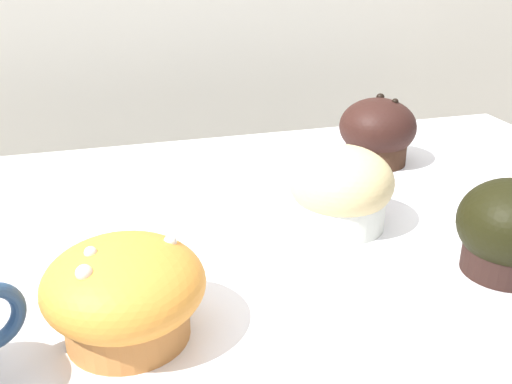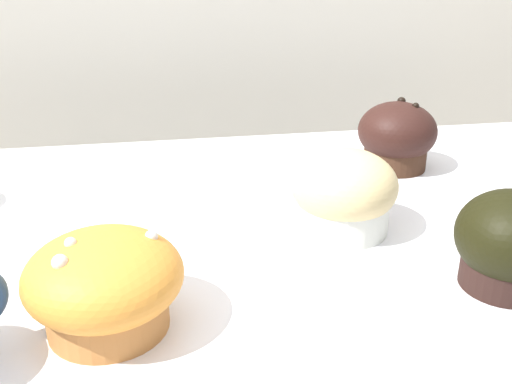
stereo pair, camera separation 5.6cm
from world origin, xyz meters
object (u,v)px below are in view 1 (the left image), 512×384
object	(u,v)px
muffin_front_right	(125,292)
muffin_front_left	(377,132)
muffin_front_center	(510,230)
muffin_back_right	(341,189)

from	to	relation	value
muffin_front_right	muffin_front_left	bearing A→B (deg)	39.80
muffin_front_center	muffin_back_right	size ratio (longest dim) A/B	0.87
muffin_front_right	muffin_front_center	bearing A→B (deg)	0.67
muffin_back_right	muffin_front_right	distance (m)	0.25
muffin_front_center	muffin_front_right	size ratio (longest dim) A/B	0.78
muffin_back_right	muffin_front_right	world-z (taller)	muffin_back_right
muffin_front_center	muffin_back_right	xyz separation A→B (m)	(-0.10, 0.12, -0.00)
muffin_front_center	muffin_back_right	world-z (taller)	muffin_front_center
muffin_back_right	muffin_front_left	distance (m)	0.19
muffin_front_right	muffin_back_right	bearing A→B (deg)	29.72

